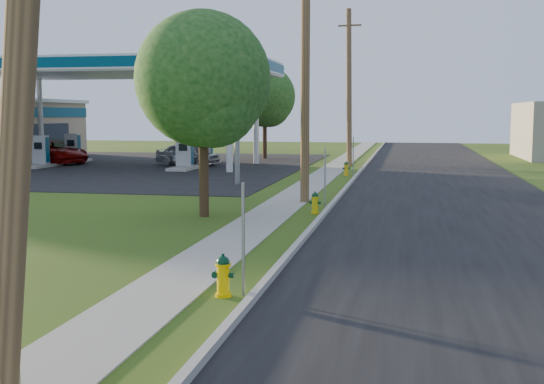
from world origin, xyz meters
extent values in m
cube|color=black|center=(4.50, 10.00, 0.01)|extent=(8.00, 120.00, 0.02)
cube|color=#A5A298|center=(0.50, 10.00, 0.07)|extent=(0.15, 120.00, 0.15)
cube|color=#9C998D|center=(-1.25, 10.00, 0.01)|extent=(1.50, 120.00, 0.03)
cube|color=black|center=(-16.00, 32.00, 0.01)|extent=(26.00, 28.00, 0.02)
cylinder|color=brown|center=(-0.60, 17.00, 4.90)|extent=(0.32, 0.32, 9.80)
cylinder|color=brown|center=(-0.60, 35.00, 4.75)|extent=(0.49, 0.32, 9.50)
cube|color=brown|center=(-0.60, 35.00, 8.50)|extent=(1.40, 0.10, 0.12)
cube|color=gray|center=(0.25, 4.20, 1.00)|extent=(0.05, 0.04, 2.00)
cube|color=gray|center=(0.25, 16.00, 1.00)|extent=(0.05, 0.04, 2.00)
cube|color=gray|center=(0.25, 28.20, 1.00)|extent=(0.05, 0.04, 2.00)
cylinder|color=silver|center=(-21.50, 35.30, 2.75)|extent=(0.36, 0.36, 5.50)
cylinder|color=silver|center=(-6.50, 28.70, 2.75)|extent=(0.36, 0.36, 5.50)
cylinder|color=silver|center=(-6.50, 35.30, 2.75)|extent=(0.36, 0.36, 5.50)
cube|color=silver|center=(-14.00, 32.00, 5.95)|extent=(18.00, 9.00, 0.90)
cube|color=#00415D|center=(-14.00, 32.00, 5.95)|extent=(18.15, 9.15, 0.63)
cube|color=silver|center=(-14.00, 32.00, 5.63)|extent=(18.18, 9.18, 0.10)
cube|color=#A5A298|center=(-18.50, 30.00, 0.09)|extent=(1.20, 3.20, 0.18)
cube|color=#9EA0A3|center=(-18.50, 30.00, 1.05)|extent=(0.90, 0.50, 1.70)
cube|color=#00415D|center=(-18.50, 30.00, 1.05)|extent=(0.94, 0.40, 1.50)
cube|color=black|center=(-18.50, 29.73, 1.30)|extent=(0.50, 0.02, 0.40)
cube|color=#A5A298|center=(-9.50, 30.00, 0.09)|extent=(1.20, 3.20, 0.18)
cube|color=#9EA0A3|center=(-9.50, 30.00, 1.05)|extent=(0.90, 0.50, 1.70)
cube|color=#00415D|center=(-9.50, 30.00, 1.05)|extent=(0.94, 0.40, 1.50)
cube|color=black|center=(-9.50, 29.73, 1.30)|extent=(0.50, 0.02, 0.40)
cube|color=#A5A298|center=(-18.50, 34.00, 0.09)|extent=(1.20, 3.20, 0.18)
cube|color=#9EA0A3|center=(-18.50, 34.00, 1.05)|extent=(0.90, 0.50, 1.70)
cube|color=#00415D|center=(-18.50, 34.00, 1.05)|extent=(0.94, 0.40, 1.50)
cube|color=black|center=(-18.50, 33.73, 1.30)|extent=(0.50, 0.02, 0.40)
cube|color=#A5A298|center=(-9.50, 34.00, 0.09)|extent=(1.20, 3.20, 0.18)
cube|color=#9EA0A3|center=(-9.50, 34.00, 1.05)|extent=(0.90, 0.50, 1.70)
cube|color=#00415D|center=(-9.50, 34.00, 1.05)|extent=(0.94, 0.40, 1.50)
cube|color=black|center=(-9.50, 33.73, 1.30)|extent=(0.50, 0.02, 0.40)
cube|color=#00415D|center=(-21.98, 32.00, 3.30)|extent=(0.06, 22.00, 0.70)
cube|color=black|center=(-21.97, 32.00, 1.40)|extent=(0.06, 16.06, 2.20)
cylinder|color=gray|center=(-4.50, 22.50, 2.50)|extent=(0.24, 0.24, 5.00)
cube|color=silver|center=(-4.50, 22.50, 5.80)|extent=(0.30, 2.00, 2.00)
cube|color=#00415D|center=(-4.50, 22.50, 6.60)|extent=(0.34, 2.04, 0.50)
cylinder|color=#372816|center=(-3.16, 13.02, 1.63)|extent=(0.30, 0.30, 3.25)
sphere|color=#144216|center=(-3.16, 13.02, 4.23)|extent=(4.17, 4.17, 4.17)
sphere|color=#144216|center=(-2.76, 12.72, 3.58)|extent=(2.86, 2.86, 2.86)
cylinder|color=#372816|center=(-7.03, 40.49, 1.70)|extent=(0.30, 0.30, 3.40)
sphere|color=#144216|center=(-7.03, 40.49, 4.42)|extent=(4.35, 4.35, 4.35)
sphere|color=#144216|center=(-6.63, 40.19, 3.74)|extent=(2.99, 2.99, 2.99)
cylinder|color=#FFCB00|center=(-0.08, 4.08, 0.03)|extent=(0.28, 0.28, 0.06)
cylinder|color=#FFCB00|center=(-0.08, 4.08, 0.30)|extent=(0.22, 0.22, 0.61)
cylinder|color=#FFCB00|center=(-0.08, 4.08, 0.57)|extent=(0.28, 0.28, 0.04)
sphere|color=#05321B|center=(-0.08, 4.08, 0.61)|extent=(0.23, 0.23, 0.23)
cylinder|color=#05321B|center=(-0.08, 4.08, 0.73)|extent=(0.05, 0.05, 0.06)
cylinder|color=#05321B|center=(-0.08, 3.94, 0.38)|extent=(0.11, 0.12, 0.11)
cylinder|color=#05321B|center=(-0.22, 4.08, 0.38)|extent=(0.10, 0.09, 0.09)
cylinder|color=#05321B|center=(0.06, 4.08, 0.38)|extent=(0.10, 0.09, 0.09)
cylinder|color=yellow|center=(0.15, 14.27, 0.03)|extent=(0.27, 0.27, 0.06)
cylinder|color=yellow|center=(0.15, 14.27, 0.29)|extent=(0.21, 0.21, 0.57)
cylinder|color=yellow|center=(0.15, 14.27, 0.54)|extent=(0.27, 0.27, 0.04)
sphere|color=#0E3C1C|center=(0.15, 14.27, 0.57)|extent=(0.22, 0.22, 0.22)
cylinder|color=#0E3C1C|center=(0.15, 14.27, 0.69)|extent=(0.05, 0.05, 0.06)
cylinder|color=#0E3C1C|center=(0.12, 14.14, 0.36)|extent=(0.13, 0.14, 0.11)
cylinder|color=#0E3C1C|center=(0.02, 14.30, 0.36)|extent=(0.11, 0.11, 0.09)
cylinder|color=#0E3C1C|center=(0.28, 14.24, 0.36)|extent=(0.11, 0.11, 0.09)
cylinder|color=gold|center=(-0.09, 28.00, 0.03)|extent=(0.28, 0.28, 0.06)
cylinder|color=gold|center=(-0.09, 28.00, 0.30)|extent=(0.22, 0.22, 0.60)
cylinder|color=gold|center=(-0.09, 28.00, 0.56)|extent=(0.28, 0.28, 0.04)
sphere|color=#0C3819|center=(-0.09, 28.00, 0.60)|extent=(0.23, 0.23, 0.23)
cylinder|color=#0C3819|center=(-0.09, 28.00, 0.72)|extent=(0.05, 0.05, 0.06)
cylinder|color=#0C3819|center=(-0.05, 27.87, 0.38)|extent=(0.14, 0.15, 0.11)
cylinder|color=#0C3819|center=(-0.22, 27.96, 0.38)|extent=(0.12, 0.12, 0.09)
cylinder|color=#0C3819|center=(0.05, 28.04, 0.38)|extent=(0.12, 0.12, 0.09)
imported|color=#7B0604|center=(-19.24, 32.58, 0.74)|extent=(5.85, 4.37, 1.48)
imported|color=#ABADB2|center=(-10.37, 33.19, 0.69)|extent=(4.30, 2.50, 1.38)
camera|label=1|loc=(3.03, -7.13, 3.17)|focal=45.00mm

